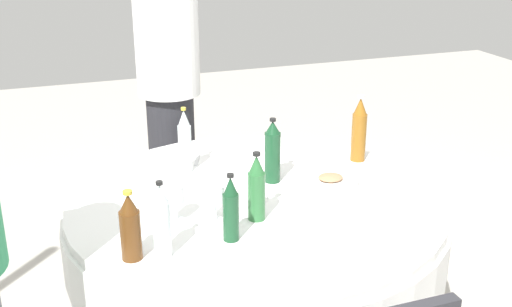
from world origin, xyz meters
The scene contains 15 objects.
dining_table centered at (0.00, 0.00, 0.60)m, with size 1.56×1.56×0.74m.
bottle_dark_green_mid centered at (-0.12, -0.14, 0.87)m, with size 0.07×0.07×0.29m.
bottle_green_east centered at (0.06, 0.18, 0.87)m, with size 0.07×0.07×0.27m.
bottle_amber_north centered at (-0.59, -0.24, 0.89)m, with size 0.07×0.07×0.31m.
bottle_clear_outer centered at (0.20, -0.37, 0.88)m, with size 0.06×0.06×0.30m.
bottle_dark_green_rear centered at (0.20, 0.30, 0.86)m, with size 0.06×0.06×0.25m.
bottle_clear_west centered at (0.45, 0.33, 0.87)m, with size 0.06×0.06×0.28m.
bottle_brown_left centered at (0.56, 0.32, 0.86)m, with size 0.07×0.07×0.25m.
wine_glass_outer centered at (0.35, 0.09, 0.84)m, with size 0.07×0.07×0.14m.
wine_glass_rear centered at (0.21, 0.14, 0.84)m, with size 0.07×0.07×0.14m.
plate_south centered at (-0.35, -0.04, 0.75)m, with size 0.24×0.24×0.04m.
plate_inner centered at (-0.13, 0.28, 0.75)m, with size 0.24×0.24×0.02m.
plate_right centered at (0.06, -0.02, 0.75)m, with size 0.21×0.21×0.02m.
spoon_east centered at (0.11, -0.50, 0.74)m, with size 0.18×0.02×0.01m, color silver.
person_mid centered at (0.11, -1.10, 0.86)m, with size 0.34×0.34×1.64m.
Camera 1 is at (0.81, 2.27, 1.86)m, focal length 45.52 mm.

